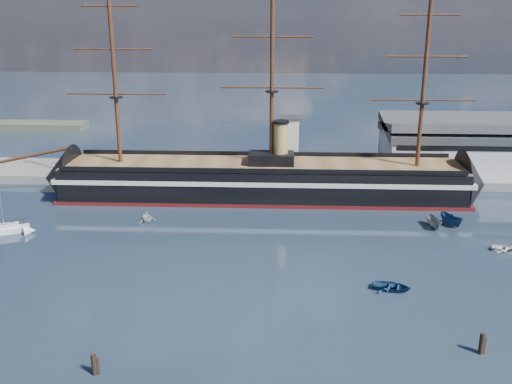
{
  "coord_description": "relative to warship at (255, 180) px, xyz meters",
  "views": [
    {
      "loc": [
        2.03,
        -62.77,
        39.76
      ],
      "look_at": [
        -3.29,
        35.0,
        9.0
      ],
      "focal_mm": 40.0,
      "sensor_mm": 36.0,
      "label": 1
    }
  ],
  "objects": [
    {
      "name": "ground",
      "position": [
        4.98,
        -20.0,
        -4.04
      ],
      "size": [
        600.0,
        600.0,
        0.0
      ],
      "primitive_type": "plane",
      "color": "#1C2738",
      "rests_on": "ground"
    },
    {
      "name": "quay",
      "position": [
        14.98,
        16.0,
        -4.04
      ],
      "size": [
        180.0,
        18.0,
        2.0
      ],
      "primitive_type": "cube",
      "color": "slate",
      "rests_on": "ground"
    },
    {
      "name": "warehouse",
      "position": [
        62.98,
        20.0,
        3.95
      ],
      "size": [
        63.0,
        21.0,
        11.6
      ],
      "color": "#B7BABC",
      "rests_on": "ground"
    },
    {
      "name": "quay_tower",
      "position": [
        7.98,
        13.0,
        5.72
      ],
      "size": [
        5.0,
        5.0,
        15.0
      ],
      "color": "silver",
      "rests_on": "ground"
    },
    {
      "name": "warship",
      "position": [
        0.0,
        0.0,
        0.0
      ],
      "size": [
        112.95,
        17.05,
        53.94
      ],
      "rotation": [
        0.0,
        0.0,
        0.01
      ],
      "color": "black",
      "rests_on": "ground"
    },
    {
      "name": "sailboat",
      "position": [
        -45.56,
        -24.76,
        -3.23
      ],
      "size": [
        8.18,
        5.33,
        12.67
      ],
      "rotation": [
        0.0,
        0.0,
        0.42
      ],
      "color": "white",
      "rests_on": "ground"
    },
    {
      "name": "motorboat_b",
      "position": [
        23.15,
        -44.51,
        -4.04
      ],
      "size": [
        2.22,
        3.82,
        1.67
      ],
      "primitive_type": "imported",
      "rotation": [
        0.0,
        0.0,
        1.34
      ],
      "color": "navy",
      "rests_on": "ground"
    },
    {
      "name": "motorboat_c",
      "position": [
        35.86,
        -17.7,
        -4.04
      ],
      "size": [
        6.66,
        3.06,
        2.58
      ],
      "primitive_type": "imported",
      "rotation": [
        0.0,
        0.0,
        0.11
      ],
      "color": "slate",
      "rests_on": "ground"
    },
    {
      "name": "motorboat_d",
      "position": [
        -20.45,
        -17.49,
        -4.04
      ],
      "size": [
        6.74,
        5.71,
        2.3
      ],
      "primitive_type": "imported",
      "rotation": [
        0.0,
        0.0,
        0.58
      ],
      "color": "white",
      "rests_on": "ground"
    },
    {
      "name": "motorboat_e",
      "position": [
        45.92,
        -28.85,
        -4.04
      ],
      "size": [
        2.27,
        3.54,
        1.54
      ],
      "primitive_type": "imported",
      "rotation": [
        0.0,
        0.0,
        1.26
      ],
      "color": "white",
      "rests_on": "ground"
    },
    {
      "name": "motorboat_f",
      "position": [
        39.55,
        -16.1,
        -4.04
      ],
      "size": [
        7.12,
        5.15,
        2.69
      ],
      "primitive_type": "imported",
      "rotation": [
        0.0,
        0.0,
        0.45
      ],
      "color": "navy",
      "rests_on": "ground"
    },
    {
      "name": "piling_near_left",
      "position": [
        -14.61,
        -67.51,
        -4.04
      ],
      "size": [
        0.64,
        0.64,
        3.35
      ],
      "primitive_type": "cylinder",
      "color": "black",
      "rests_on": "ground"
    },
    {
      "name": "piling_near_right",
      "position": [
        31.16,
        -60.8,
        -4.04
      ],
      "size": [
        0.64,
        0.64,
        3.47
      ],
      "primitive_type": "cylinder",
      "color": "black",
      "rests_on": "ground"
    }
  ]
}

